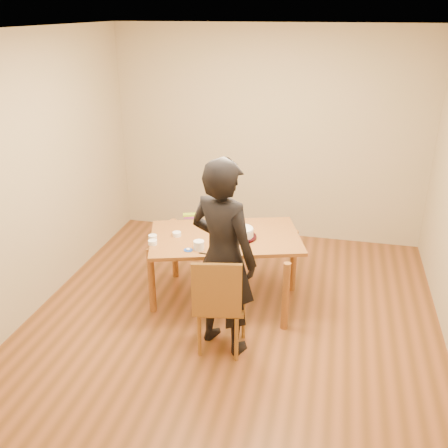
% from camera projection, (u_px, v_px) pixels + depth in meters
% --- Properties ---
extents(room_shell, '(4.00, 4.50, 2.70)m').
position_uv_depth(room_shell, '(239.00, 184.00, 4.64)').
color(room_shell, brown).
rests_on(room_shell, ground).
extents(dining_table, '(1.68, 1.28, 0.04)m').
position_uv_depth(dining_table, '(225.00, 238.00, 5.02)').
color(dining_table, brown).
rests_on(dining_table, floor).
extents(dining_chair, '(0.46, 0.46, 0.04)m').
position_uv_depth(dining_chair, '(222.00, 304.00, 4.40)').
color(dining_chair, brown).
rests_on(dining_chair, floor).
extents(cake_plate, '(0.30, 0.30, 0.02)m').
position_uv_depth(cake_plate, '(242.00, 237.00, 4.96)').
color(cake_plate, '#B00B2C').
rests_on(cake_plate, dining_table).
extents(cake, '(0.23, 0.23, 0.07)m').
position_uv_depth(cake, '(242.00, 232.00, 4.94)').
color(cake, white).
rests_on(cake, cake_plate).
extents(frosting_dome, '(0.23, 0.23, 0.03)m').
position_uv_depth(frosting_dome, '(242.00, 228.00, 4.92)').
color(frosting_dome, white).
rests_on(frosting_dome, cake).
extents(frosting_tub, '(0.10, 0.10, 0.09)m').
position_uv_depth(frosting_tub, '(199.00, 245.00, 4.71)').
color(frosting_tub, white).
rests_on(frosting_tub, dining_table).
extents(frosting_lid, '(0.09, 0.09, 0.01)m').
position_uv_depth(frosting_lid, '(188.00, 250.00, 4.71)').
color(frosting_lid, '#183BA0').
rests_on(frosting_lid, dining_table).
extents(frosting_dollop, '(0.04, 0.04, 0.02)m').
position_uv_depth(frosting_dollop, '(188.00, 249.00, 4.70)').
color(frosting_dollop, white).
rests_on(frosting_dollop, frosting_lid).
extents(ramekin_green, '(0.09, 0.09, 0.04)m').
position_uv_depth(ramekin_green, '(153.00, 242.00, 4.82)').
color(ramekin_green, white).
rests_on(ramekin_green, dining_table).
extents(ramekin_yellow, '(0.09, 0.09, 0.04)m').
position_uv_depth(ramekin_yellow, '(177.00, 234.00, 5.00)').
color(ramekin_yellow, white).
rests_on(ramekin_yellow, dining_table).
extents(ramekin_multi, '(0.08, 0.08, 0.04)m').
position_uv_depth(ramekin_multi, '(153.00, 237.00, 4.94)').
color(ramekin_multi, white).
rests_on(ramekin_multi, dining_table).
extents(candy_box_pink, '(0.14, 0.10, 0.02)m').
position_uv_depth(candy_box_pink, '(190.00, 217.00, 5.44)').
color(candy_box_pink, '#CE3088').
rests_on(candy_box_pink, dining_table).
extents(candy_box_green, '(0.16, 0.12, 0.02)m').
position_uv_depth(candy_box_green, '(190.00, 215.00, 5.43)').
color(candy_box_green, green).
rests_on(candy_box_green, candy_box_pink).
extents(spatula, '(0.15, 0.02, 0.01)m').
position_uv_depth(spatula, '(207.00, 254.00, 4.63)').
color(spatula, black).
rests_on(spatula, dining_table).
extents(person, '(0.77, 0.65, 1.78)m').
position_uv_depth(person, '(223.00, 257.00, 4.27)').
color(person, black).
rests_on(person, floor).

